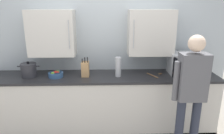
{
  "coord_description": "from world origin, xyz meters",
  "views": [
    {
      "loc": [
        0.06,
        -2.35,
        1.98
      ],
      "look_at": [
        0.15,
        0.63,
        1.08
      ],
      "focal_mm": 33.7,
      "sensor_mm": 36.0,
      "label": 1
    }
  ],
  "objects_px": {
    "thermos_flask": "(118,67)",
    "wooden_spoon": "(156,75)",
    "knife_block": "(85,69)",
    "fruit_bowl": "(56,74)",
    "microwave_oven": "(186,64)",
    "stock_pot": "(29,70)",
    "person_figure": "(191,89)"
  },
  "relations": [
    {
      "from": "knife_block",
      "to": "person_figure",
      "type": "bearing_deg",
      "value": -25.6
    },
    {
      "from": "microwave_oven",
      "to": "stock_pot",
      "type": "xyz_separation_m",
      "value": [
        -2.39,
        -0.04,
        -0.06
      ]
    },
    {
      "from": "thermos_flask",
      "to": "stock_pot",
      "type": "distance_m",
      "value": 1.34
    },
    {
      "from": "knife_block",
      "to": "wooden_spoon",
      "type": "bearing_deg",
      "value": 0.09
    },
    {
      "from": "fruit_bowl",
      "to": "knife_block",
      "type": "bearing_deg",
      "value": 4.2
    },
    {
      "from": "fruit_bowl",
      "to": "stock_pot",
      "type": "relative_size",
      "value": 0.67
    },
    {
      "from": "knife_block",
      "to": "fruit_bowl",
      "type": "bearing_deg",
      "value": -175.8
    },
    {
      "from": "stock_pot",
      "to": "person_figure",
      "type": "xyz_separation_m",
      "value": [
        2.2,
        -0.65,
        -0.05
      ]
    },
    {
      "from": "knife_block",
      "to": "wooden_spoon",
      "type": "xyz_separation_m",
      "value": [
        1.08,
        0.0,
        -0.1
      ]
    },
    {
      "from": "knife_block",
      "to": "wooden_spoon",
      "type": "distance_m",
      "value": 1.08
    },
    {
      "from": "wooden_spoon",
      "to": "stock_pot",
      "type": "xyz_separation_m",
      "value": [
        -1.92,
        0.0,
        0.09
      ]
    },
    {
      "from": "microwave_oven",
      "to": "wooden_spoon",
      "type": "height_order",
      "value": "microwave_oven"
    },
    {
      "from": "knife_block",
      "to": "stock_pot",
      "type": "relative_size",
      "value": 0.92
    },
    {
      "from": "knife_block",
      "to": "stock_pot",
      "type": "height_order",
      "value": "knife_block"
    },
    {
      "from": "thermos_flask",
      "to": "fruit_bowl",
      "type": "bearing_deg",
      "value": -179.85
    },
    {
      "from": "knife_block",
      "to": "person_figure",
      "type": "relative_size",
      "value": 0.18
    },
    {
      "from": "thermos_flask",
      "to": "wooden_spoon",
      "type": "height_order",
      "value": "thermos_flask"
    },
    {
      "from": "microwave_oven",
      "to": "stock_pot",
      "type": "distance_m",
      "value": 2.39
    },
    {
      "from": "knife_block",
      "to": "fruit_bowl",
      "type": "relative_size",
      "value": 1.38
    },
    {
      "from": "person_figure",
      "to": "stock_pot",
      "type": "bearing_deg",
      "value": 163.47
    },
    {
      "from": "knife_block",
      "to": "thermos_flask",
      "type": "relative_size",
      "value": 1.02
    },
    {
      "from": "microwave_oven",
      "to": "knife_block",
      "type": "distance_m",
      "value": 1.54
    },
    {
      "from": "fruit_bowl",
      "to": "wooden_spoon",
      "type": "distance_m",
      "value": 1.52
    },
    {
      "from": "fruit_bowl",
      "to": "person_figure",
      "type": "height_order",
      "value": "person_figure"
    },
    {
      "from": "stock_pot",
      "to": "person_figure",
      "type": "bearing_deg",
      "value": -16.53
    },
    {
      "from": "fruit_bowl",
      "to": "person_figure",
      "type": "distance_m",
      "value": 1.9
    },
    {
      "from": "thermos_flask",
      "to": "stock_pot",
      "type": "bearing_deg",
      "value": 178.61
    },
    {
      "from": "knife_block",
      "to": "thermos_flask",
      "type": "height_order",
      "value": "knife_block"
    },
    {
      "from": "stock_pot",
      "to": "microwave_oven",
      "type": "bearing_deg",
      "value": 0.89
    },
    {
      "from": "microwave_oven",
      "to": "person_figure",
      "type": "distance_m",
      "value": 0.72
    },
    {
      "from": "stock_pot",
      "to": "thermos_flask",
      "type": "bearing_deg",
      "value": -1.39
    },
    {
      "from": "microwave_oven",
      "to": "stock_pot",
      "type": "relative_size",
      "value": 2.31
    }
  ]
}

